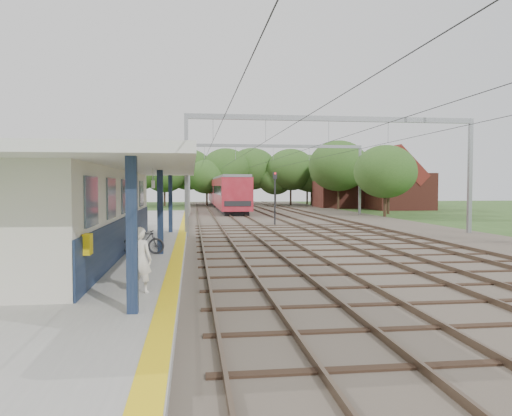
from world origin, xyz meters
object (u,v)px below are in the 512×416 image
train (225,192)px  signal_post (275,193)px  person (140,260)px  bicycle (143,242)px

train → signal_post: train is taller
person → signal_post: 25.00m
train → signal_post: size_ratio=9.43×
person → train: 52.76m
signal_post → train: bearing=78.8°
person → bicycle: size_ratio=1.00×
bicycle → person: bearing=-168.3°
train → signal_post: (1.85, -28.59, 0.22)m
bicycle → signal_post: 18.75m
person → signal_post: (7.29, 23.88, 1.25)m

